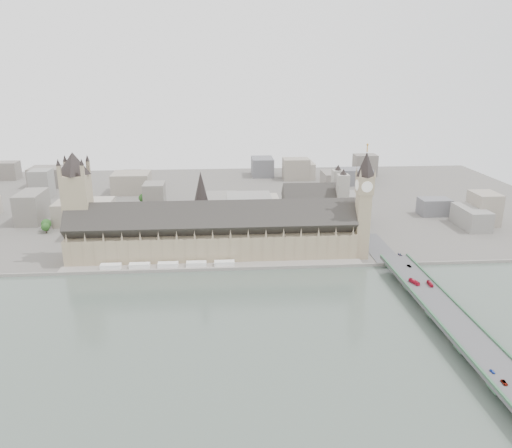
{
  "coord_description": "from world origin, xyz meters",
  "views": [
    {
      "loc": [
        7.66,
        -422.88,
        171.25
      ],
      "look_at": [
        41.05,
        29.33,
        28.66
      ],
      "focal_mm": 35.0,
      "sensor_mm": 36.0,
      "label": 1
    }
  ],
  "objects": [
    {
      "name": "westminster_abbey",
      "position": [
        110.92,
        95.0,
        25.08
      ],
      "size": [
        68.0,
        36.0,
        64.0
      ],
      "color": "gray",
      "rests_on": "ground"
    },
    {
      "name": "westminster_bridge",
      "position": [
        162.0,
        -87.5,
        5.12
      ],
      "size": [
        25.0,
        325.0,
        10.25
      ],
      "primitive_type": "cube",
      "color": "#474749",
      "rests_on": "ground"
    },
    {
      "name": "car_silver",
      "position": [
        165.76,
        -42.1,
        11.01
      ],
      "size": [
        2.95,
        4.92,
        1.53
      ],
      "primitive_type": "imported",
      "rotation": [
        0.0,
        0.0,
        0.31
      ],
      "color": "gray",
      "rests_on": "westminster_bridge"
    },
    {
      "name": "embankment_wall",
      "position": [
        0.0,
        -15.0,
        1.5
      ],
      "size": [
        600.0,
        1.5,
        3.0
      ],
      "primitive_type": "cube",
      "color": "gray",
      "rests_on": "ground"
    },
    {
      "name": "ground",
      "position": [
        0.0,
        0.0,
        0.0
      ],
      "size": [
        900.0,
        900.0,
        0.0
      ],
      "primitive_type": "plane",
      "color": "#595651",
      "rests_on": "ground"
    },
    {
      "name": "car_blue",
      "position": [
        155.6,
        -194.98,
        10.88
      ],
      "size": [
        2.07,
        3.9,
        1.27
      ],
      "primitive_type": "imported",
      "rotation": [
        0.0,
        0.0,
        0.16
      ],
      "color": "navy",
      "rests_on": "westminster_bridge"
    },
    {
      "name": "terrace_tents",
      "position": [
        -40.0,
        -7.0,
        4.0
      ],
      "size": [
        118.0,
        7.0,
        4.0
      ],
      "color": "white",
      "rests_on": "river_terrace"
    },
    {
      "name": "red_bus_north",
      "position": [
        157.04,
        -76.11,
        11.74
      ],
      "size": [
        5.82,
        10.94,
        2.98
      ],
      "primitive_type": "imported",
      "rotation": [
        0.0,
        0.0,
        0.33
      ],
      "color": "red",
      "rests_on": "westminster_bridge"
    },
    {
      "name": "palace_of_westminster",
      "position": [
        0.0,
        19.7,
        22.71
      ],
      "size": [
        265.0,
        40.73,
        55.44
      ],
      "color": "tan",
      "rests_on": "ground"
    },
    {
      "name": "city_skyline_inland",
      "position": [
        0.0,
        245.0,
        19.0
      ],
      "size": [
        720.0,
        360.0,
        38.0
      ],
      "primitive_type": null,
      "color": "gray",
      "rests_on": "ground"
    },
    {
      "name": "central_tower",
      "position": [
        -10.0,
        26.0,
        57.92
      ],
      "size": [
        13.0,
        13.0,
        48.0
      ],
      "color": "gray",
      "rests_on": "ground"
    },
    {
      "name": "car_grey",
      "position": [
        156.54,
        -205.31,
        10.94
      ],
      "size": [
        2.67,
        5.13,
        1.38
      ],
      "primitive_type": "imported",
      "rotation": [
        0.0,
        0.0,
        -0.08
      ],
      "color": "gray",
      "rests_on": "westminster_bridge"
    },
    {
      "name": "river_thames",
      "position": [
        0.0,
        -165.0,
        0.0
      ],
      "size": [
        600.0,
        600.0,
        0.0
      ],
      "primitive_type": "plane",
      "color": "#424E46",
      "rests_on": "ground"
    },
    {
      "name": "bridge_parapets",
      "position": [
        162.0,
        -132.0,
        10.82
      ],
      "size": [
        25.0,
        235.0,
        1.15
      ],
      "primitive_type": null,
      "color": "#335E3F",
      "rests_on": "westminster_bridge"
    },
    {
      "name": "car_approach",
      "position": [
        167.43,
        -14.91,
        11.03
      ],
      "size": [
        3.32,
        5.73,
        1.56
      ],
      "primitive_type": "imported",
      "rotation": [
        0.0,
        0.0,
        0.22
      ],
      "color": "gray",
      "rests_on": "westminster_bridge"
    },
    {
      "name": "park_trees",
      "position": [
        -10.0,
        60.0,
        7.5
      ],
      "size": [
        110.0,
        30.0,
        15.0
      ],
      "primitive_type": null,
      "color": "#214E1C",
      "rests_on": "ground"
    },
    {
      "name": "elizabeth_tower",
      "position": [
        138.0,
        8.0,
        58.09
      ],
      "size": [
        17.0,
        17.0,
        107.5
      ],
      "color": "tan",
      "rests_on": "ground"
    },
    {
      "name": "river_terrace",
      "position": [
        0.0,
        -7.5,
        1.0
      ],
      "size": [
        270.0,
        15.0,
        2.0
      ],
      "primitive_type": "cube",
      "color": "gray",
      "rests_on": "ground"
    },
    {
      "name": "victoria_tower",
      "position": [
        -122.0,
        26.0,
        55.2
      ],
      "size": [
        30.0,
        30.0,
        100.0
      ],
      "color": "tan",
      "rests_on": "ground"
    },
    {
      "name": "red_bus_south",
      "position": [
        168.01,
        -80.01,
        11.56
      ],
      "size": [
        2.79,
        9.53,
        2.62
      ],
      "primitive_type": "imported",
      "rotation": [
        0.0,
        0.0,
        -0.06
      ],
      "color": "#AC152B",
      "rests_on": "westminster_bridge"
    }
  ]
}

